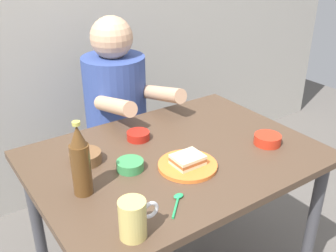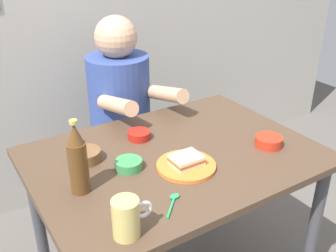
{
  "view_description": "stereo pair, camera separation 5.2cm",
  "coord_description": "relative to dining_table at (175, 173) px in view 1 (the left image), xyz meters",
  "views": [
    {
      "loc": [
        -0.78,
        -1.08,
        1.51
      ],
      "look_at": [
        0.0,
        0.05,
        0.84
      ],
      "focal_mm": 41.75,
      "sensor_mm": 36.0,
      "label": 1
    },
    {
      "loc": [
        -0.73,
        -1.11,
        1.51
      ],
      "look_at": [
        0.0,
        0.05,
        0.84
      ],
      "focal_mm": 41.75,
      "sensor_mm": 36.0,
      "label": 2
    }
  ],
  "objects": [
    {
      "name": "dining_table",
      "position": [
        0.0,
        0.0,
        0.0
      ],
      "size": [
        1.1,
        0.8,
        0.74
      ],
      "color": "#4C3828",
      "rests_on": "ground"
    },
    {
      "name": "stool",
      "position": [
        0.07,
        0.63,
        -0.3
      ],
      "size": [
        0.34,
        0.34,
        0.45
      ],
      "color": "#4C4C51",
      "rests_on": "ground"
    },
    {
      "name": "person_seated",
      "position": [
        0.07,
        0.62,
        0.12
      ],
      "size": [
        0.33,
        0.56,
        0.72
      ],
      "color": "#33478C",
      "rests_on": "stool"
    },
    {
      "name": "plate_orange",
      "position": [
        -0.02,
        -0.11,
        0.1
      ],
      "size": [
        0.22,
        0.22,
        0.01
      ],
      "primitive_type": "cylinder",
      "color": "orange",
      "rests_on": "dining_table"
    },
    {
      "name": "sandwich",
      "position": [
        -0.02,
        -0.11,
        0.13
      ],
      "size": [
        0.11,
        0.09,
        0.04
      ],
      "color": "beige",
      "rests_on": "plate_orange"
    },
    {
      "name": "beer_mug",
      "position": [
        -0.37,
        -0.31,
        0.15
      ],
      "size": [
        0.13,
        0.08,
        0.12
      ],
      "color": "#D1BC66",
      "rests_on": "dining_table"
    },
    {
      "name": "beer_bottle",
      "position": [
        -0.4,
        -0.04,
        0.21
      ],
      "size": [
        0.06,
        0.06,
        0.26
      ],
      "color": "#593819",
      "rests_on": "dining_table"
    },
    {
      "name": "sauce_bowl_chili",
      "position": [
        0.36,
        -0.15,
        0.12
      ],
      "size": [
        0.11,
        0.11,
        0.04
      ],
      "color": "red",
      "rests_on": "dining_table"
    },
    {
      "name": "condiment_bowl_brown",
      "position": [
        -0.32,
        0.14,
        0.12
      ],
      "size": [
        0.12,
        0.12,
        0.04
      ],
      "color": "brown",
      "rests_on": "dining_table"
    },
    {
      "name": "dip_bowl_green",
      "position": [
        -0.2,
        0.0,
        0.11
      ],
      "size": [
        0.1,
        0.1,
        0.03
      ],
      "color": "#388C4C",
      "rests_on": "dining_table"
    },
    {
      "name": "sambal_bowl_red",
      "position": [
        -0.06,
        0.19,
        0.11
      ],
      "size": [
        0.1,
        0.1,
        0.03
      ],
      "color": "#B21E14",
      "rests_on": "dining_table"
    },
    {
      "name": "spoon",
      "position": [
        -0.17,
        -0.25,
        0.1
      ],
      "size": [
        0.1,
        0.09,
        0.01
      ],
      "color": "#26A559",
      "rests_on": "dining_table"
    }
  ]
}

